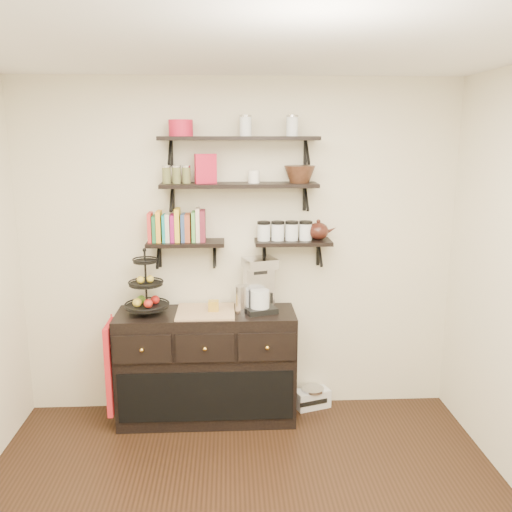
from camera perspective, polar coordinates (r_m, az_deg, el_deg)
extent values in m
cube|color=white|center=(2.58, -1.12, 22.51)|extent=(3.50, 3.50, 0.02)
cube|color=beige|center=(4.38, -1.76, 0.65)|extent=(3.50, 0.02, 2.70)
cube|color=black|center=(4.16, -1.81, 12.29)|extent=(1.20, 0.27, 0.03)
cube|color=black|center=(4.30, -8.90, 10.62)|extent=(0.02, 0.03, 0.20)
cube|color=black|center=(4.32, 5.21, 10.73)|extent=(0.02, 0.03, 0.20)
cube|color=black|center=(4.17, -1.77, 7.47)|extent=(1.20, 0.27, 0.03)
cube|color=black|center=(4.32, -8.74, 5.98)|extent=(0.02, 0.03, 0.20)
cube|color=black|center=(4.34, 5.12, 6.11)|extent=(0.02, 0.03, 0.20)
cube|color=black|center=(4.26, -7.40, 1.36)|extent=(0.60, 0.25, 0.03)
cube|color=black|center=(4.41, -10.10, 0.13)|extent=(0.02, 0.03, 0.20)
cube|color=black|center=(4.38, -4.37, 0.20)|extent=(0.03, 0.03, 0.20)
cube|color=black|center=(4.27, 3.91, 1.48)|extent=(0.60, 0.25, 0.03)
cube|color=black|center=(4.38, 0.86, 0.25)|extent=(0.03, 0.03, 0.20)
cube|color=black|center=(4.43, 6.54, 0.31)|extent=(0.02, 0.03, 0.20)
cube|color=red|center=(4.27, -10.89, 2.84)|extent=(0.02, 0.15, 0.20)
cube|color=#1F6A38|center=(4.26, -10.47, 3.11)|extent=(0.03, 0.15, 0.24)
cube|color=orange|center=(4.26, -9.95, 2.92)|extent=(0.04, 0.15, 0.21)
cube|color=teal|center=(4.25, -9.47, 3.19)|extent=(0.03, 0.15, 0.25)
cube|color=beige|center=(4.25, -9.00, 3.00)|extent=(0.03, 0.15, 0.22)
cube|color=#94145B|center=(4.24, -8.48, 3.28)|extent=(0.04, 0.15, 0.26)
cube|color=gold|center=(4.24, -7.96, 3.09)|extent=(0.03, 0.15, 0.23)
cube|color=navy|center=(4.24, -7.48, 2.89)|extent=(0.03, 0.15, 0.20)
cube|color=#9C452A|center=(4.24, -6.93, 3.17)|extent=(0.04, 0.15, 0.24)
cube|color=#56AA4F|center=(4.24, -6.40, 2.98)|extent=(0.03, 0.15, 0.21)
cube|color=beige|center=(4.23, -5.90, 3.25)|extent=(0.03, 0.15, 0.25)
cube|color=maroon|center=(4.23, -5.42, 3.06)|extent=(0.02, 0.15, 0.22)
cylinder|color=silver|center=(4.24, 0.82, 2.52)|extent=(0.10, 0.10, 0.13)
cylinder|color=silver|center=(4.25, 2.31, 2.53)|extent=(0.10, 0.10, 0.13)
cylinder|color=silver|center=(4.26, 3.78, 2.54)|extent=(0.10, 0.10, 0.13)
cylinder|color=silver|center=(4.28, 5.25, 2.55)|extent=(0.10, 0.10, 0.13)
cube|color=black|center=(4.44, -5.20, -11.46)|extent=(1.40, 0.45, 0.90)
cube|color=tan|center=(4.28, -5.32, -5.85)|extent=(0.45, 0.41, 0.02)
sphere|color=gold|center=(4.16, -11.94, -9.68)|extent=(0.04, 0.04, 0.04)
sphere|color=gold|center=(4.11, -5.41, -9.73)|extent=(0.04, 0.04, 0.04)
sphere|color=gold|center=(4.11, 1.19, -9.64)|extent=(0.04, 0.04, 0.04)
cylinder|color=black|center=(4.25, -11.51, -2.78)|extent=(0.02, 0.02, 0.50)
cylinder|color=black|center=(4.30, -11.40, -5.20)|extent=(0.34, 0.34, 0.01)
cylinder|color=black|center=(4.25, -11.51, -2.91)|extent=(0.26, 0.26, 0.02)
cylinder|color=black|center=(4.21, -11.61, -0.57)|extent=(0.18, 0.18, 0.02)
sphere|color=#B21914|center=(4.32, -10.57, -4.55)|extent=(0.07, 0.07, 0.07)
sphere|color=gold|center=(4.25, -12.06, -2.46)|extent=(0.06, 0.06, 0.06)
cube|color=#A67F26|center=(4.26, -4.49, -5.23)|extent=(0.08, 0.08, 0.08)
cube|color=black|center=(4.27, 0.39, -5.61)|extent=(0.29, 0.27, 0.04)
cube|color=silver|center=(4.29, 0.34, -3.00)|extent=(0.25, 0.15, 0.36)
cube|color=silver|center=(4.17, 0.40, -0.73)|extent=(0.29, 0.27, 0.07)
cylinder|color=silver|center=(4.23, 0.41, -4.53)|extent=(0.19, 0.19, 0.14)
cylinder|color=silver|center=(4.22, -1.45, -4.58)|extent=(0.11, 0.11, 0.22)
cube|color=#B41328|center=(4.42, -14.95, -11.18)|extent=(0.04, 0.30, 0.71)
cube|color=silver|center=(4.77, 5.95, -14.69)|extent=(0.32, 0.23, 0.15)
cylinder|color=silver|center=(4.73, 5.97, -13.76)|extent=(0.24, 0.24, 0.02)
cube|color=black|center=(4.70, 6.09, -15.12)|extent=(0.24, 0.09, 0.04)
cube|color=#B71430|center=(4.17, -5.32, 9.14)|extent=(0.17, 0.10, 0.22)
cylinder|color=white|center=(4.17, -0.22, 8.35)|extent=(0.09, 0.09, 0.10)
cylinder|color=#B71430|center=(4.17, -7.92, 13.21)|extent=(0.18, 0.18, 0.12)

